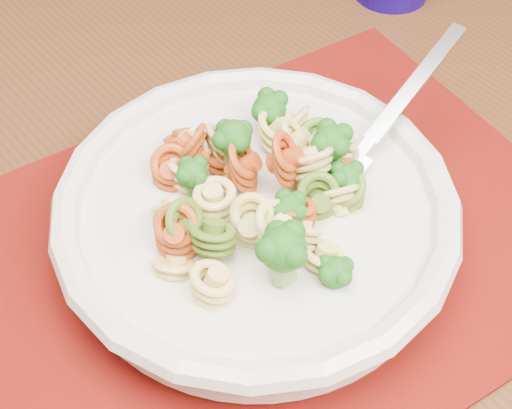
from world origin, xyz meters
TOP-DOWN VIEW (x-y plane):
  - dining_table at (-0.08, 0.58)m, footprint 1.49×1.04m
  - placemat at (-0.11, 0.45)m, footprint 0.43×0.35m
  - pasta_bowl at (-0.12, 0.46)m, footprint 0.27×0.27m
  - pasta_broccoli_heap at (-0.12, 0.46)m, footprint 0.23×0.23m
  - fork at (-0.05, 0.45)m, footprint 0.18×0.07m

SIDE VIEW (x-z plane):
  - dining_table at x=-0.08m, z-range 0.26..0.97m
  - placemat at x=-0.11m, z-range 0.71..0.71m
  - pasta_bowl at x=-0.12m, z-range 0.72..0.77m
  - fork at x=-0.05m, z-range 0.72..0.80m
  - pasta_broccoli_heap at x=-0.12m, z-range 0.73..0.79m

